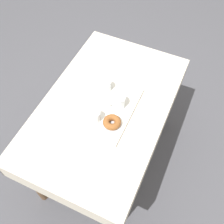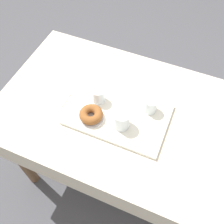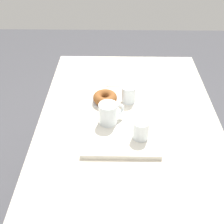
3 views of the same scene
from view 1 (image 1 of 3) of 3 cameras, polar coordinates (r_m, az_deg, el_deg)
name	(u,v)px [view 1 (image 1 of 3)]	position (r m, az deg, el deg)	size (l,w,h in m)	color
ground_plane	(107,155)	(2.41, -1.13, -9.23)	(6.00, 6.00, 0.00)	#47474C
dining_table	(105,115)	(1.84, -1.46, -0.59)	(1.28, 0.80, 0.77)	beige
serving_tray	(109,108)	(1.72, -0.71, 0.81)	(0.48, 0.31, 0.02)	silver
tea_mug_left	(119,102)	(1.68, 1.43, 2.18)	(0.09, 0.11, 0.09)	white
water_glass_near	(106,86)	(1.77, -1.23, 5.73)	(0.07, 0.07, 0.08)	white
water_glass_far	(95,117)	(1.63, -3.73, -0.98)	(0.07, 0.07, 0.08)	white
donut_plate_left	(112,124)	(1.63, -0.01, -2.64)	(0.12, 0.12, 0.01)	silver
sugar_donut_left	(112,122)	(1.61, -0.01, -2.19)	(0.11, 0.11, 0.04)	brown
paper_napkin	(88,152)	(1.57, -5.19, -8.52)	(0.10, 0.11, 0.01)	white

